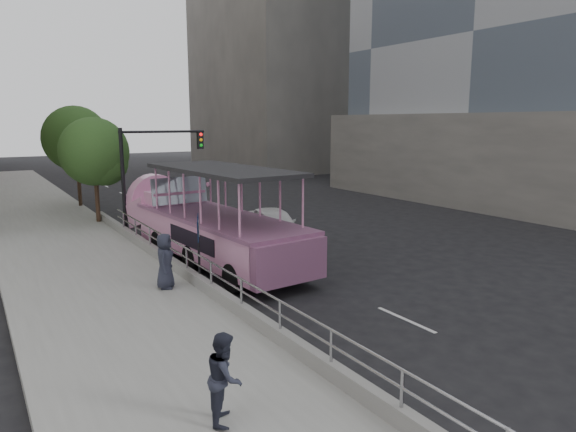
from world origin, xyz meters
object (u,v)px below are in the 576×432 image
Objects in this scene: traffic_signal at (148,164)px; street_tree_far at (78,141)px; pedestrian_mid at (225,377)px; street_tree_near at (96,154)px; duck_boat at (205,225)px; pedestrian_far at (165,261)px; parking_sign at (199,244)px; car at (274,224)px.

traffic_signal is 9.57m from street_tree_far.
street_tree_near reaches higher than pedestrian_mid.
street_tree_far is (-1.94, 14.84, 2.90)m from duck_boat.
traffic_signal is at bearing 15.10° from pedestrian_far.
street_tree_far is at bearing 90.32° from parking_sign.
pedestrian_mid is 7.79m from pedestrian_far.
pedestrian_mid is 0.63× the size of parking_sign.
parking_sign reaches higher than car.
car is 10.18m from street_tree_near.
street_tree_near reaches higher than pedestrian_far.
street_tree_near is 6.02m from street_tree_far.
car is (4.02, 1.34, -0.65)m from duck_boat.
parking_sign is 0.40× the size of street_tree_far.
pedestrian_far is 1.17m from parking_sign.
duck_boat is 2.23× the size of traffic_signal.
car is at bearing 41.66° from parking_sign.
duck_boat is at bearing -82.55° from street_tree_far.
pedestrian_far is at bearing -92.95° from street_tree_far.
traffic_signal reaches higher than pedestrian_mid.
traffic_signal is 3.80m from street_tree_near.
pedestrian_mid is at bearing -95.44° from street_tree_far.
pedestrian_far is at bearing -133.35° from car.
pedestrian_far is 12.80m from street_tree_near.
street_tree_far is (2.49, 26.14, 3.20)m from pedestrian_mid.
traffic_signal is (1.29, 9.29, 1.86)m from parking_sign.
street_tree_far reaches higher than pedestrian_mid.
traffic_signal is at bearing 82.07° from parking_sign.
car is 0.69× the size of street_tree_far.
parking_sign is 0.50× the size of traffic_signal.
car is at bearing -4.13° from pedestrian_mid.
traffic_signal reaches higher than duck_boat.
pedestrian_mid is (-4.43, -11.30, -0.30)m from duck_boat.
car is at bearing -41.78° from traffic_signal.
parking_sign is (2.59, 7.43, 0.53)m from pedestrian_mid.
street_tree_far is (0.20, 6.00, 0.49)m from street_tree_near.
car is 1.73× the size of parking_sign.
car is 2.76× the size of pedestrian_mid.
pedestrian_far is at bearing -128.33° from duck_boat.
pedestrian_far is (-6.91, -4.99, 0.41)m from car.
street_tree_far is at bearing 98.43° from traffic_signal.
street_tree_near is (-6.16, 7.51, 3.06)m from car.
street_tree_far reaches higher than traffic_signal.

